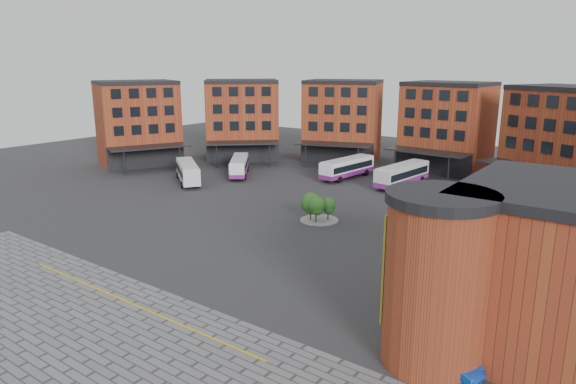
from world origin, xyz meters
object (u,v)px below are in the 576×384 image
Objects in this scene: bus_c at (347,167)px; bus_e at (499,193)px; tree_island at (316,206)px; bus_b at (239,166)px; bus_f at (530,207)px; blue_car at (441,360)px; bus_d at (402,174)px; bus_a at (188,171)px.

bus_e is at bearing 2.05° from bus_c.
bus_c is 1.17× the size of bus_e.
tree_island is 23.53m from bus_c.
bus_f reaches higher than bus_b.
bus_e is 2.02× the size of blue_car.
bus_b is 1.00× the size of bus_e.
blue_car is at bearing -46.57° from bus_e.
bus_c is 23.39m from bus_e.
bus_e is at bearing -1.98° from bus_d.
bus_f reaches higher than bus_e.
blue_car is at bearing -47.40° from bus_c.
tree_island is 0.39× the size of bus_f.
bus_a is 1.05× the size of bus_e.
bus_a is 24.61m from bus_c.
bus_f is (19.05, -8.00, 0.04)m from bus_d.
tree_island reaches higher than bus_f.
tree_island reaches higher than bus_a.
blue_car is at bearing -28.14° from bus_f.
bus_a reaches higher than bus_b.
bus_f reaches higher than blue_car.
bus_d is 14.33m from bus_e.
tree_island is 24.90m from bus_e.
bus_a is at bearing -146.27° from bus_b.
blue_car is at bearing -73.73° from bus_b.
bus_a is at bearing -141.32° from bus_d.
tree_island is 29.96m from blue_car.
bus_f is at bearing -17.52° from bus_e.
bus_b is (2.88, 8.39, -0.23)m from bus_a.
bus_c reaches higher than bus_e.
bus_d reaches higher than bus_a.
tree_island is at bearing -62.04° from bus_c.
tree_island is at bearing -64.12° from bus_a.
bus_b is 0.85× the size of bus_c.
blue_car is (7.29, -40.31, -0.73)m from bus_e.
bus_c is (14.93, 8.57, 0.12)m from bus_b.
bus_a is 0.87× the size of bus_d.
bus_b is (-23.49, 13.34, -0.27)m from tree_island.
bus_b is 17.22m from bus_c.
bus_e is at bearing -172.85° from bus_f.
tree_island reaches higher than blue_car.
bus_c is at bearing -9.90° from bus_a.
bus_c is at bearing -137.67° from bus_f.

